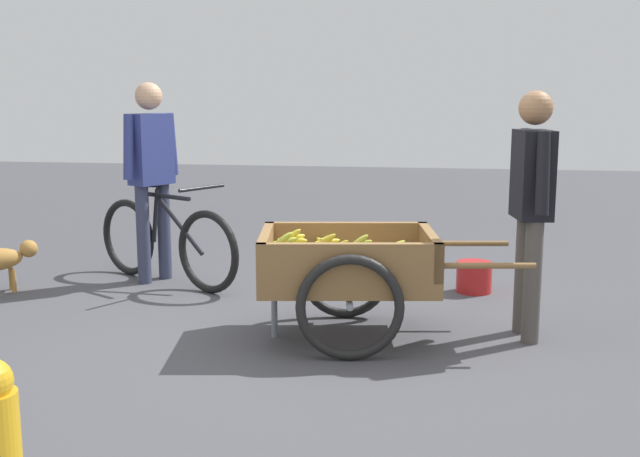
% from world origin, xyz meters
% --- Properties ---
extents(ground_plane, '(24.00, 24.00, 0.00)m').
position_xyz_m(ground_plane, '(0.00, 0.00, 0.00)').
color(ground_plane, '#47474C').
extents(fruit_cart, '(1.75, 1.04, 0.73)m').
position_xyz_m(fruit_cart, '(-0.23, -0.39, 0.44)').
color(fruit_cart, olive).
rests_on(fruit_cart, ground).
extents(vendor_person, '(0.25, 0.60, 1.57)m').
position_xyz_m(vendor_person, '(-1.37, -0.57, 0.94)').
color(vendor_person, '#4C4742').
rests_on(vendor_person, ground).
extents(bicycle, '(1.48, 0.87, 0.85)m').
position_xyz_m(bicycle, '(1.42, -1.57, 0.35)').
color(bicycle, black).
rests_on(bicycle, ground).
extents(cyclist_person, '(0.34, 0.53, 1.64)m').
position_xyz_m(cyclist_person, '(1.55, -1.64, 0.99)').
color(cyclist_person, '#333851').
rests_on(cyclist_person, ground).
extents(plastic_bucket, '(0.28, 0.28, 0.24)m').
position_xyz_m(plastic_bucket, '(-1.08, -1.69, 0.12)').
color(plastic_bucket, '#B21E1E').
rests_on(plastic_bucket, ground).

